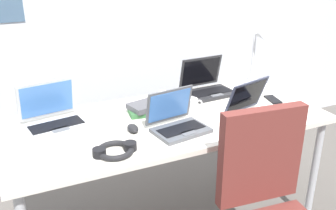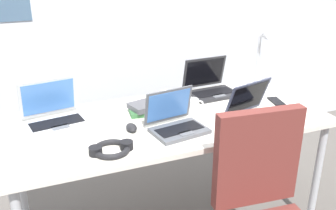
# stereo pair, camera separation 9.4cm
# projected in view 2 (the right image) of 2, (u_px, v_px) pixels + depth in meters

# --- Properties ---
(desk) EXTENTS (1.80, 0.80, 0.74)m
(desk) POSITION_uv_depth(u_px,v_px,m) (168.00, 127.00, 2.16)
(desk) COLOR silver
(desk) RESTS_ON ground_plane
(desk_lamp) EXTENTS (0.12, 0.18, 0.40)m
(desk_lamp) POSITION_uv_depth(u_px,v_px,m) (261.00, 59.00, 2.58)
(desk_lamp) COLOR silver
(desk_lamp) RESTS_ON desk
(laptop_near_lamp) EXTENTS (0.35, 0.30, 0.24)m
(laptop_near_lamp) POSITION_uv_depth(u_px,v_px,m) (54.00, 116.00, 2.06)
(laptop_near_lamp) COLOR #B7BABC
(laptop_near_lamp) RESTS_ON desk
(laptop_center) EXTENTS (0.36, 0.34, 0.22)m
(laptop_center) POSITION_uv_depth(u_px,v_px,m) (259.00, 115.00, 2.08)
(laptop_center) COLOR #33384C
(laptop_center) RESTS_ON desk
(laptop_mid_desk) EXTENTS (0.31, 0.27, 0.21)m
(laptop_mid_desk) POSITION_uv_depth(u_px,v_px,m) (176.00, 123.00, 1.98)
(laptop_mid_desk) COLOR #515459
(laptop_mid_desk) RESTS_ON desk
(laptop_near_mouse) EXTENTS (0.32, 0.28, 0.23)m
(laptop_near_mouse) POSITION_uv_depth(u_px,v_px,m) (210.00, 87.00, 2.50)
(laptop_near_mouse) COLOR #232326
(laptop_near_mouse) RESTS_ON desk
(computer_mouse) EXTENTS (0.06, 0.10, 0.03)m
(computer_mouse) POSITION_uv_depth(u_px,v_px,m) (131.00, 128.00, 1.99)
(computer_mouse) COLOR black
(computer_mouse) RESTS_ON desk
(cell_phone) EXTENTS (0.09, 0.15, 0.01)m
(cell_phone) POSITION_uv_depth(u_px,v_px,m) (276.00, 101.00, 2.37)
(cell_phone) COLOR black
(cell_phone) RESTS_ON desk
(headphones) EXTENTS (0.21, 0.18, 0.04)m
(headphones) POSITION_uv_depth(u_px,v_px,m) (111.00, 149.00, 1.77)
(headphones) COLOR black
(headphones) RESTS_ON desk
(pill_bottle) EXTENTS (0.04, 0.04, 0.08)m
(pill_bottle) POSITION_uv_depth(u_px,v_px,m) (165.00, 96.00, 2.35)
(pill_bottle) COLOR gold
(pill_bottle) RESTS_ON desk
(book_stack) EXTENTS (0.22, 0.18, 0.06)m
(book_stack) POSITION_uv_depth(u_px,v_px,m) (146.00, 109.00, 2.20)
(book_stack) COLOR #336638
(book_stack) RESTS_ON desk
(coffee_mug) EXTENTS (0.11, 0.08, 0.09)m
(coffee_mug) POSITION_uv_depth(u_px,v_px,m) (192.00, 106.00, 2.19)
(coffee_mug) COLOR white
(coffee_mug) RESTS_ON desk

